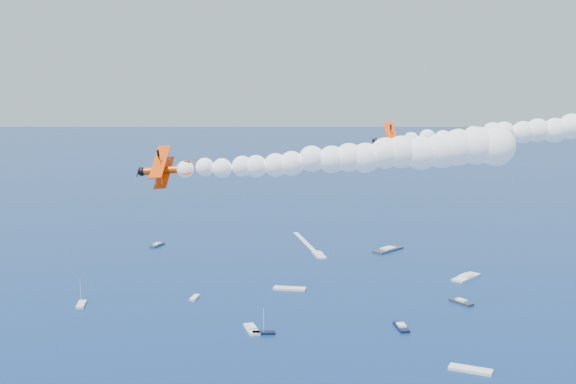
# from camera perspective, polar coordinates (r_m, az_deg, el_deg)

# --- Properties ---
(biplane_lead) EXTENTS (8.65, 10.36, 7.97)m
(biplane_lead) POSITION_cam_1_polar(r_m,az_deg,el_deg) (121.46, 8.41, 4.10)
(biplane_lead) COLOR #E53804
(biplane_trail) EXTENTS (9.77, 11.74, 9.12)m
(biplane_trail) POSITION_cam_1_polar(r_m,az_deg,el_deg) (105.26, -9.70, 1.73)
(biplane_trail) COLOR #E73C04
(smoke_trail_lead) EXTENTS (50.84, 24.99, 9.32)m
(smoke_trail_lead) POSITION_cam_1_polar(r_m,az_deg,el_deg) (126.82, 19.80, 4.71)
(smoke_trail_lead) COLOR white
(smoke_trail_trail) EXTENTS (50.79, 24.08, 9.32)m
(smoke_trail_trail) POSITION_cam_1_polar(r_m,az_deg,el_deg) (102.89, 4.11, 2.71)
(smoke_trail_trail) COLOR white
(spectator_boats) EXTENTS (228.65, 171.79, 0.70)m
(spectator_boats) POSITION_cam_1_polar(r_m,az_deg,el_deg) (214.85, 6.15, -9.51)
(spectator_boats) COLOR silver
(spectator_boats) RESTS_ON ground
(boat_wakes) EXTENTS (181.43, 207.25, 0.04)m
(boat_wakes) POSITION_cam_1_polar(r_m,az_deg,el_deg) (223.96, 11.11, -8.93)
(boat_wakes) COLOR white
(boat_wakes) RESTS_ON ground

